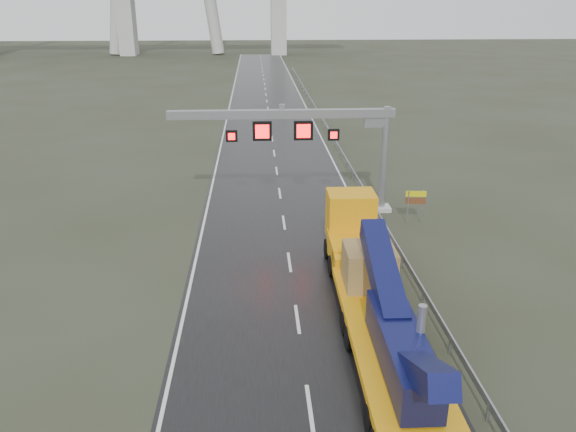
{
  "coord_description": "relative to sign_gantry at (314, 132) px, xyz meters",
  "views": [
    {
      "loc": [
        -1.73,
        -18.23,
        13.65
      ],
      "look_at": [
        -0.14,
        8.91,
        3.2
      ],
      "focal_mm": 35.0,
      "sensor_mm": 36.0,
      "label": 1
    }
  ],
  "objects": [
    {
      "name": "sign_gantry",
      "position": [
        0.0,
        0.0,
        0.0
      ],
      "size": [
        14.9,
        1.2,
        7.42
      ],
      "color": "beige",
      "rests_on": "ground"
    },
    {
      "name": "guardrail",
      "position": [
        4.0,
        12.01,
        -4.91
      ],
      "size": [
        0.2,
        140.0,
        1.4
      ],
      "primitive_type": null,
      "color": "gray",
      "rests_on": "ground"
    },
    {
      "name": "heavy_haul_truck",
      "position": [
        1.25,
        -14.42,
        -3.81
      ],
      "size": [
        3.16,
        19.81,
        4.64
      ],
      "rotation": [
        0.0,
        0.0,
        -0.01
      ],
      "color": "orange",
      "rests_on": "ground"
    },
    {
      "name": "ground",
      "position": [
        -2.1,
        -17.99,
        -5.61
      ],
      "size": [
        400.0,
        400.0,
        0.0
      ],
      "primitive_type": "plane",
      "color": "#2D2F21",
      "rests_on": "ground"
    },
    {
      "name": "exit_sign_pair",
      "position": [
        6.41,
        -2.54,
        -4.03
      ],
      "size": [
        1.32,
        0.2,
        2.26
      ],
      "rotation": [
        0.0,
        0.0,
        -0.11
      ],
      "color": "gray",
      "rests_on": "ground"
    },
    {
      "name": "striped_barrier",
      "position": [
        3.9,
        0.17,
        -5.1
      ],
      "size": [
        0.64,
        0.4,
        1.03
      ],
      "primitive_type": "cube",
      "rotation": [
        0.0,
        0.0,
        0.12
      ],
      "color": "red",
      "rests_on": "ground"
    },
    {
      "name": "road",
      "position": [
        -2.1,
        22.01,
        -5.6
      ],
      "size": [
        11.0,
        200.0,
        0.02
      ],
      "primitive_type": "cube",
      "color": "black",
      "rests_on": "ground"
    }
  ]
}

